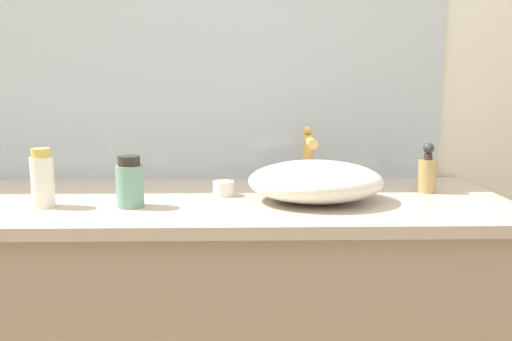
{
  "coord_description": "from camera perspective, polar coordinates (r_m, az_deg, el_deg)",
  "views": [
    {
      "loc": [
        0.12,
        -1.05,
        1.22
      ],
      "look_at": [
        0.15,
        0.37,
        0.97
      ],
      "focal_mm": 37.27,
      "sensor_mm": 36.0,
      "label": 1
    }
  ],
  "objects": [
    {
      "name": "soap_dispenser",
      "position": [
        1.61,
        17.91,
        -0.19
      ],
      "size": [
        0.05,
        0.05,
        0.14
      ],
      "color": "tan",
      "rests_on": "vanity_counter"
    },
    {
      "name": "lotion_bottle",
      "position": [
        1.4,
        -13.39,
        -1.31
      ],
      "size": [
        0.07,
        0.07,
        0.13
      ],
      "color": "#6E9F88",
      "rests_on": "vanity_counter"
    },
    {
      "name": "bathroom_wall_rear",
      "position": [
        1.78,
        -5.33,
        12.44
      ],
      "size": [
        6.0,
        0.06,
        2.6
      ],
      "primitive_type": "cube",
      "color": "silver",
      "rests_on": "ground"
    },
    {
      "name": "candle_jar",
      "position": [
        1.5,
        -3.5,
        -1.93
      ],
      "size": [
        0.06,
        0.06,
        0.04
      ],
      "primitive_type": "cylinder",
      "color": "silver",
      "rests_on": "vanity_counter"
    },
    {
      "name": "faucet",
      "position": [
        1.58,
        5.68,
        1.87
      ],
      "size": [
        0.03,
        0.15,
        0.19
      ],
      "color": "#DEA552",
      "rests_on": "vanity_counter"
    },
    {
      "name": "perfume_bottle",
      "position": [
        1.46,
        -21.94,
        -0.87
      ],
      "size": [
        0.06,
        0.06,
        0.15
      ],
      "color": "white",
      "rests_on": "vanity_counter"
    },
    {
      "name": "sink_basin",
      "position": [
        1.43,
        6.4,
        -1.14
      ],
      "size": [
        0.36,
        0.29,
        0.11
      ],
      "primitive_type": "ellipsoid",
      "color": "silver",
      "rests_on": "vanity_counter"
    }
  ]
}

